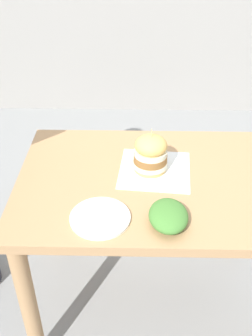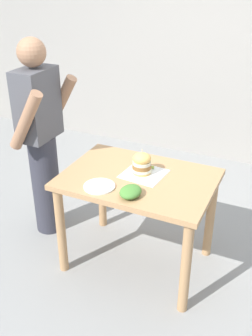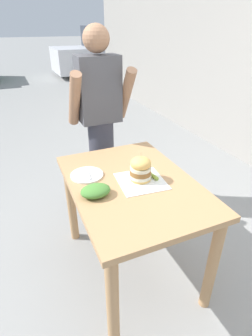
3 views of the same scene
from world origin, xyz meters
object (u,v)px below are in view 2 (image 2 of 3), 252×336
(side_salad, at_px, (131,192))
(diner_across_table, at_px, (41,139))
(patio_table, at_px, (138,193))
(side_plate_with_forks, at_px, (99,186))
(pickle_spear, at_px, (148,167))
(sandwich, at_px, (142,163))

(side_salad, xyz_separation_m, diner_across_table, (0.35, 0.96, 0.07))
(diner_across_table, bearing_deg, patio_table, -95.60)
(side_plate_with_forks, distance_m, diner_across_table, 0.80)
(side_plate_with_forks, bearing_deg, diner_across_table, 64.81)
(patio_table, xyz_separation_m, pickle_spear, (0.15, -0.01, 0.15))
(side_plate_with_forks, height_order, side_salad, side_salad)
(side_plate_with_forks, distance_m, side_salad, 0.25)
(diner_across_table, bearing_deg, side_salad, -110.08)
(sandwich, height_order, side_salad, sandwich)
(side_salad, bearing_deg, diner_across_table, 69.92)
(sandwich, relative_size, side_salad, 1.08)
(patio_table, bearing_deg, diner_across_table, 84.40)
(patio_table, xyz_separation_m, sandwich, (0.06, -0.00, 0.22))
(sandwich, distance_m, pickle_spear, 0.11)
(pickle_spear, xyz_separation_m, side_plate_with_forks, (-0.40, 0.20, -0.01))
(patio_table, height_order, diner_across_table, diner_across_table)
(patio_table, relative_size, sandwich, 5.62)
(patio_table, relative_size, side_plate_with_forks, 4.99)
(pickle_spear, xyz_separation_m, diner_across_table, (-0.06, 0.92, 0.08))
(pickle_spear, height_order, side_plate_with_forks, pickle_spear)
(side_salad, bearing_deg, pickle_spear, 5.72)
(pickle_spear, distance_m, side_plate_with_forks, 0.44)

